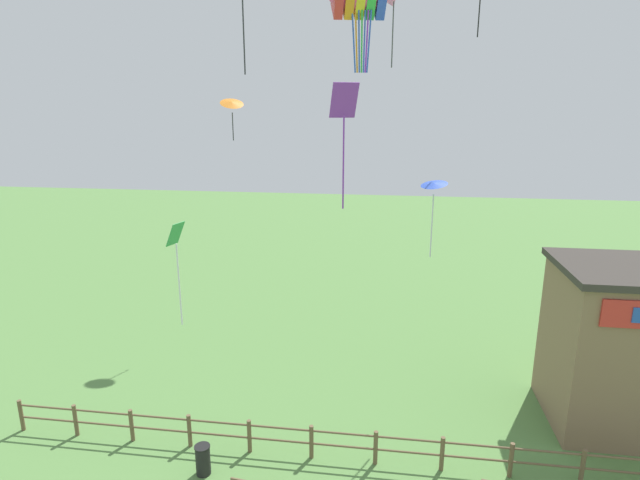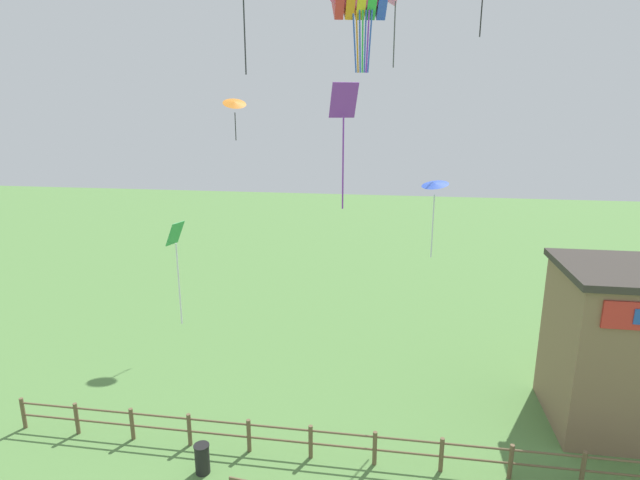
{
  "view_description": "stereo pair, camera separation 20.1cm",
  "coord_description": "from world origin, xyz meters",
  "px_view_note": "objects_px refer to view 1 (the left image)",
  "views": [
    {
      "loc": [
        2.25,
        -7.26,
        11.04
      ],
      "look_at": [
        0.0,
        8.63,
        6.88
      ],
      "focal_mm": 28.0,
      "sensor_mm": 36.0,
      "label": 1
    },
    {
      "loc": [
        2.45,
        -7.23,
        11.04
      ],
      "look_at": [
        0.0,
        8.63,
        6.88
      ],
      "focal_mm": 28.0,
      "sensor_mm": 36.0,
      "label": 2
    }
  ],
  "objects_px": {
    "kite_green_diamond": "(177,257)",
    "kite_orange_delta": "(232,103)",
    "kite_purple_streamer": "(344,119)",
    "trash_bin": "(203,460)",
    "kite_blue_delta": "(434,187)"
  },
  "relations": [
    {
      "from": "kite_orange_delta",
      "to": "kite_blue_delta",
      "type": "distance_m",
      "value": 12.15
    },
    {
      "from": "trash_bin",
      "to": "kite_purple_streamer",
      "type": "distance_m",
      "value": 11.34
    },
    {
      "from": "kite_green_diamond",
      "to": "kite_orange_delta",
      "type": "height_order",
      "value": "kite_orange_delta"
    },
    {
      "from": "kite_orange_delta",
      "to": "kite_purple_streamer",
      "type": "distance_m",
      "value": 11.92
    },
    {
      "from": "trash_bin",
      "to": "kite_blue_delta",
      "type": "distance_m",
      "value": 11.87
    },
    {
      "from": "kite_green_diamond",
      "to": "kite_blue_delta",
      "type": "bearing_deg",
      "value": 30.37
    },
    {
      "from": "kite_purple_streamer",
      "to": "kite_blue_delta",
      "type": "distance_m",
      "value": 4.87
    },
    {
      "from": "kite_orange_delta",
      "to": "kite_purple_streamer",
      "type": "xyz_separation_m",
      "value": [
        6.57,
        -9.93,
        -0.59
      ]
    },
    {
      "from": "kite_green_diamond",
      "to": "kite_orange_delta",
      "type": "distance_m",
      "value": 12.46
    },
    {
      "from": "trash_bin",
      "to": "kite_green_diamond",
      "type": "distance_m",
      "value": 6.44
    },
    {
      "from": "kite_orange_delta",
      "to": "kite_purple_streamer",
      "type": "bearing_deg",
      "value": -56.49
    },
    {
      "from": "kite_purple_streamer",
      "to": "kite_green_diamond",
      "type": "bearing_deg",
      "value": -162.27
    },
    {
      "from": "kite_green_diamond",
      "to": "kite_purple_streamer",
      "type": "height_order",
      "value": "kite_purple_streamer"
    },
    {
      "from": "trash_bin",
      "to": "kite_blue_delta",
      "type": "xyz_separation_m",
      "value": [
        7.03,
        5.37,
        7.91
      ]
    },
    {
      "from": "trash_bin",
      "to": "kite_green_diamond",
      "type": "bearing_deg",
      "value": 131.58
    }
  ]
}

